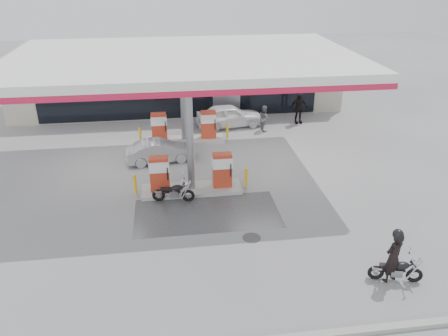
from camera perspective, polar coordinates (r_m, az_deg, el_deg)
The scene contains 15 objects.
ground at distance 18.26m, azimuth -3.79°, elevation -6.02°, with size 90.00×90.00×0.00m, color gray.
wet_patch at distance 18.29m, azimuth -2.22°, elevation -5.92°, with size 6.00×3.00×0.00m, color #4C4C4F.
drain_cover at distance 16.82m, azimuth 3.63°, elevation -9.09°, with size 0.70×0.70×0.01m, color #38383A.
store_building at distance 32.36m, azimuth -6.07°, elevation 12.06°, with size 22.00×8.22×4.00m.
canopy at distance 20.98m, azimuth -5.28°, elevation 13.75°, with size 16.00×10.02×5.51m.
pump_island_near at distance 19.65m, azimuth -4.29°, elevation -1.21°, with size 5.14×1.30×1.78m.
pump_island_far at distance 25.15m, azimuth -5.22°, elevation 4.95°, with size 5.14×1.30×1.78m.
main_motorcycle at distance 15.66m, azimuth 21.61°, elevation -12.36°, with size 1.73×0.80×0.90m.
biker_main at distance 15.30m, azimuth 21.24°, elevation -10.80°, with size 0.68×0.44×1.86m, color black.
parked_motorcycle at distance 19.06m, azimuth -6.56°, elevation -3.21°, with size 1.86×0.72×0.96m.
sedan_white at distance 27.47m, azimuth 0.71°, elevation 6.86°, with size 1.65×4.11×1.40m, color white.
attendant at distance 26.89m, azimuth 5.27°, elevation 6.51°, with size 0.76×0.59×1.56m, color #5B5C61.
hatchback_silver at distance 22.83m, azimuth -8.36°, elevation 2.20°, with size 1.22×3.50×1.15m, color #93949A.
parked_car_left at distance 31.05m, azimuth -14.22°, elevation 8.14°, with size 1.69×4.16×1.21m, color black.
biker_walking at distance 28.34m, azimuth 9.73°, elevation 7.75°, with size 1.18×0.49×2.02m, color black.
Camera 1 is at (-0.90, -15.50, 9.60)m, focal length 35.00 mm.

